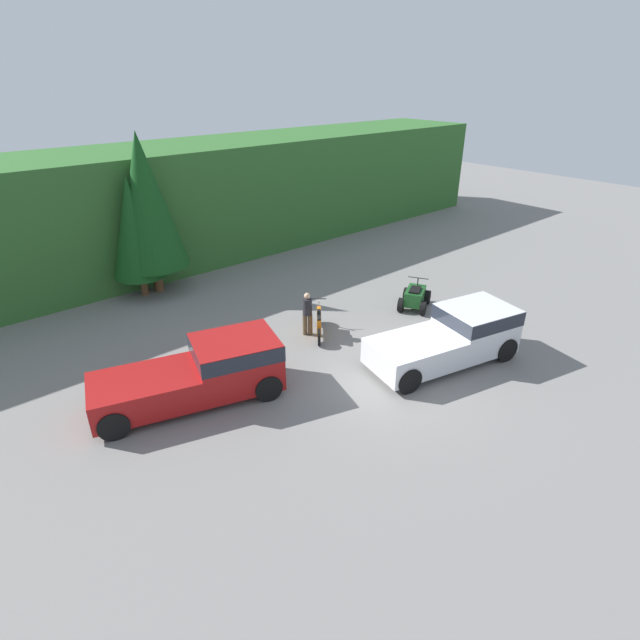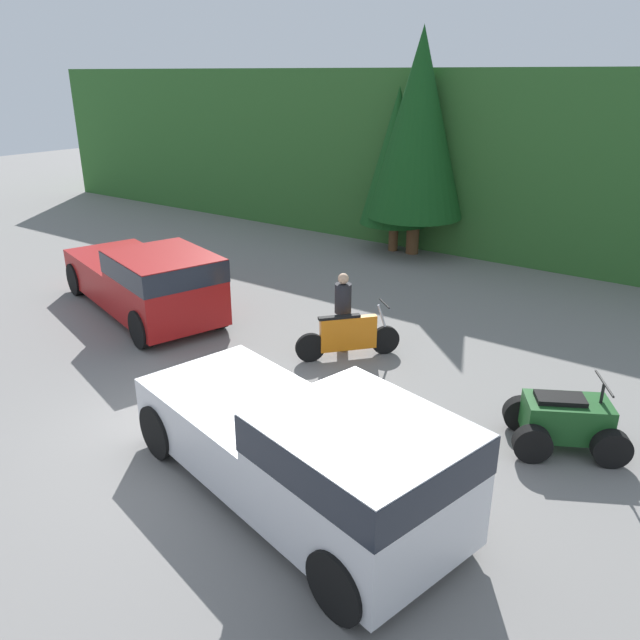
{
  "view_description": "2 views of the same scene",
  "coord_description": "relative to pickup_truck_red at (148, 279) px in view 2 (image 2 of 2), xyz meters",
  "views": [
    {
      "loc": [
        -11.11,
        -9.12,
        9.37
      ],
      "look_at": [
        -0.13,
        3.57,
        0.95
      ],
      "focal_mm": 28.0,
      "sensor_mm": 36.0,
      "label": 1
    },
    {
      "loc": [
        6.99,
        -6.31,
        5.8
      ],
      "look_at": [
        -0.13,
        3.57,
        0.95
      ],
      "focal_mm": 35.0,
      "sensor_mm": 36.0,
      "label": 2
    }
  ],
  "objects": [
    {
      "name": "dirt_bike",
      "position": [
        5.46,
        0.85,
        -0.49
      ],
      "size": [
        1.59,
        1.84,
        1.2
      ],
      "rotation": [
        0.0,
        0.0,
        0.87
      ],
      "color": "black",
      "rests_on": "ground_plane"
    },
    {
      "name": "tree_left",
      "position": [
        1.88,
        9.13,
        2.2
      ],
      "size": [
        2.38,
        2.38,
        5.41
      ],
      "color": "brown",
      "rests_on": "ground_plane"
    },
    {
      "name": "tree_mid_left",
      "position": [
        2.6,
        9.18,
        3.23
      ],
      "size": [
        3.16,
        3.16,
        7.18
      ],
      "color": "brown",
      "rests_on": "ground_plane"
    },
    {
      "name": "pickup_truck_second",
      "position": [
        7.85,
        -3.72,
        -0.0
      ],
      "size": [
        5.77,
        3.32,
        1.85
      ],
      "rotation": [
        0.0,
        0.0,
        -0.23
      ],
      "color": "silver",
      "rests_on": "ground_plane"
    },
    {
      "name": "rider_person",
      "position": [
        5.11,
        1.14,
        -0.02
      ],
      "size": [
        0.52,
        0.52,
        1.78
      ],
      "rotation": [
        0.0,
        0.0,
        0.9
      ],
      "color": "brown",
      "rests_on": "ground_plane"
    },
    {
      "name": "ground_plane",
      "position": [
        5.19,
        -3.23,
        -0.99
      ],
      "size": [
        80.0,
        80.0,
        0.0
      ],
      "primitive_type": "plane",
      "color": "slate"
    },
    {
      "name": "pickup_truck_red",
      "position": [
        0.0,
        0.0,
        0.0
      ],
      "size": [
        6.1,
        3.67,
        1.85
      ],
      "rotation": [
        0.0,
        0.0,
        -0.29
      ],
      "color": "maroon",
      "rests_on": "ground_plane"
    },
    {
      "name": "quad_atv",
      "position": [
        10.27,
        0.0,
        -0.51
      ],
      "size": [
        2.16,
        1.91,
        1.22
      ],
      "rotation": [
        0.0,
        0.0,
        0.51
      ],
      "color": "black",
      "rests_on": "ground_plane"
    },
    {
      "name": "hillside_backdrop",
      "position": [
        5.19,
        12.77,
        1.99
      ],
      "size": [
        44.0,
        6.0,
        5.94
      ],
      "color": "#2D6028",
      "rests_on": "ground_plane"
    }
  ]
}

